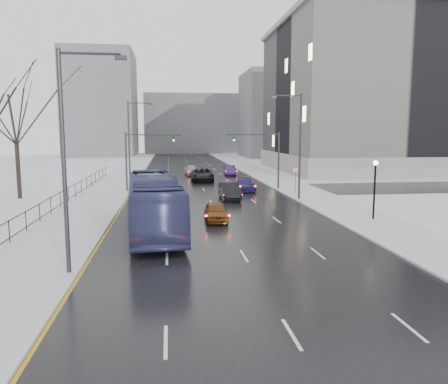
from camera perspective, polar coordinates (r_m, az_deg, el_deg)
name	(u,v)px	position (r m, az deg, el deg)	size (l,w,h in m)	color
road	(197,179)	(60.32, -3.51, 1.67)	(16.00, 150.00, 0.04)	black
cross_road	(204,191)	(48.43, -2.59, 0.16)	(130.00, 10.00, 0.04)	black
sidewalk_left	(120,180)	(60.56, -13.47, 1.55)	(5.00, 150.00, 0.16)	silver
sidewalk_right	(272,178)	(61.87, 6.25, 1.84)	(5.00, 150.00, 0.16)	silver
park_strip	(46,181)	(62.34, -22.18, 1.34)	(14.00, 150.00, 0.12)	white
tree_park_e	(20,200)	(46.61, -25.08, -0.90)	(9.45, 9.45, 13.50)	black
iron_fence	(31,216)	(31.73, -23.92, -2.94)	(0.06, 70.00, 1.30)	black
streetlight_r_mid	(298,141)	(41.62, 9.62, 6.54)	(2.95, 0.25, 10.00)	#2D2D33
streetlight_l_near	(69,152)	(20.35, -19.63, 5.00)	(2.95, 0.25, 10.00)	#2D2D33
streetlight_l_far	(131,140)	(52.04, -12.05, 6.71)	(2.95, 0.25, 10.00)	#2D2D33
lamppost_r_mid	(375,181)	(33.50, 19.11, 1.36)	(0.36, 0.36, 4.28)	black
mast_signal_right	(269,153)	(49.18, 5.95, 5.03)	(6.10, 0.33, 6.50)	#2D2D33
mast_signal_left	(136,154)	(48.04, -11.40, 4.85)	(6.10, 0.33, 6.50)	#2D2D33
no_uturn_sign	(296,173)	(45.93, 9.32, 2.51)	(0.60, 0.06, 2.70)	#2D2D33
civic_building	(396,104)	(81.80, 21.56, 10.60)	(41.00, 31.00, 24.80)	gray
bldg_far_right	(289,115)	(119.26, 8.44, 9.90)	(24.00, 20.00, 22.00)	slate
bldg_far_left	(101,105)	(126.40, -15.71, 10.94)	(18.00, 22.00, 28.00)	slate
bldg_far_center	(193,124)	(140.09, -4.01, 8.82)	(30.00, 18.00, 18.00)	slate
bus	(154,203)	(28.68, -9.17, -1.47)	(3.09, 13.23, 3.68)	navy
sedan_center_near	(216,212)	(31.79, -1.09, -2.60)	(1.59, 3.95, 1.35)	brown
sedan_right_near	(230,191)	(42.02, 0.73, 0.13)	(1.70, 4.87, 1.60)	black
sedan_right_cross	(202,175)	(57.76, -2.86, 2.27)	(2.83, 6.13, 1.70)	black
sedan_right_far	(245,185)	(48.15, 2.82, 0.95)	(1.89, 4.64, 1.35)	navy
sedan_center_far	(191,170)	(65.97, -4.27, 2.89)	(1.88, 4.66, 1.59)	#9B9C9F
sedan_right_distant	(230,170)	(66.04, 0.77, 2.87)	(1.56, 4.46, 1.47)	navy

